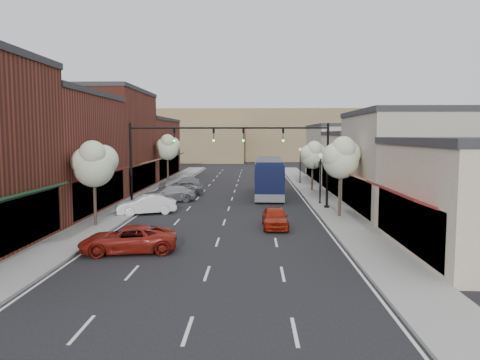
# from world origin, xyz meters

# --- Properties ---
(ground) EXTENTS (160.00, 160.00, 0.00)m
(ground) POSITION_xyz_m (0.00, 0.00, 0.00)
(ground) COLOR black
(ground) RESTS_ON ground
(sidewalk_left) EXTENTS (2.80, 73.00, 0.15)m
(sidewalk_left) POSITION_xyz_m (-8.40, 18.50, 0.07)
(sidewalk_left) COLOR gray
(sidewalk_left) RESTS_ON ground
(sidewalk_right) EXTENTS (2.80, 73.00, 0.15)m
(sidewalk_right) POSITION_xyz_m (8.40, 18.50, 0.07)
(sidewalk_right) COLOR gray
(sidewalk_right) RESTS_ON ground
(curb_left) EXTENTS (0.25, 73.00, 0.17)m
(curb_left) POSITION_xyz_m (-7.00, 18.50, 0.07)
(curb_left) COLOR gray
(curb_left) RESTS_ON ground
(curb_right) EXTENTS (0.25, 73.00, 0.17)m
(curb_right) POSITION_xyz_m (7.00, 18.50, 0.07)
(curb_right) COLOR gray
(curb_right) RESTS_ON ground
(bldg_left_midnear) EXTENTS (10.14, 14.10, 9.40)m
(bldg_left_midnear) POSITION_xyz_m (-14.23, 6.00, 4.66)
(bldg_left_midnear) COLOR maroon
(bldg_left_midnear) RESTS_ON ground
(bldg_left_midfar) EXTENTS (10.14, 14.10, 10.90)m
(bldg_left_midfar) POSITION_xyz_m (-14.24, 20.00, 5.40)
(bldg_left_midfar) COLOR maroon
(bldg_left_midfar) RESTS_ON ground
(bldg_left_far) EXTENTS (10.14, 18.10, 8.40)m
(bldg_left_far) POSITION_xyz_m (-14.22, 36.00, 4.16)
(bldg_left_far) COLOR maroon
(bldg_left_far) RESTS_ON ground
(bldg_right_midnear) EXTENTS (9.14, 12.10, 7.90)m
(bldg_right_midnear) POSITION_xyz_m (13.72, 6.00, 3.91)
(bldg_right_midnear) COLOR #A89F90
(bldg_right_midnear) RESTS_ON ground
(bldg_right_midfar) EXTENTS (9.14, 12.10, 6.40)m
(bldg_right_midfar) POSITION_xyz_m (13.70, 18.00, 3.17)
(bldg_right_midfar) COLOR beige
(bldg_right_midfar) RESTS_ON ground
(bldg_right_far) EXTENTS (9.14, 16.10, 7.40)m
(bldg_right_far) POSITION_xyz_m (13.71, 32.00, 3.66)
(bldg_right_far) COLOR #A89F90
(bldg_right_far) RESTS_ON ground
(hill_far) EXTENTS (120.00, 30.00, 12.00)m
(hill_far) POSITION_xyz_m (0.00, 90.00, 6.00)
(hill_far) COLOR #7A6647
(hill_far) RESTS_ON ground
(hill_near) EXTENTS (50.00, 20.00, 8.00)m
(hill_near) POSITION_xyz_m (-25.00, 78.00, 4.00)
(hill_near) COLOR #7A6647
(hill_near) RESTS_ON ground
(signal_mast_right) EXTENTS (8.22, 0.46, 7.00)m
(signal_mast_right) POSITION_xyz_m (5.62, 8.00, 4.62)
(signal_mast_right) COLOR black
(signal_mast_right) RESTS_ON ground
(signal_mast_left) EXTENTS (8.22, 0.46, 7.00)m
(signal_mast_left) POSITION_xyz_m (-5.62, 8.00, 4.62)
(signal_mast_left) COLOR black
(signal_mast_left) RESTS_ON ground
(tree_right_near) EXTENTS (2.85, 2.65, 5.95)m
(tree_right_near) POSITION_xyz_m (8.35, 3.94, 4.45)
(tree_right_near) COLOR #47382B
(tree_right_near) RESTS_ON ground
(tree_right_far) EXTENTS (2.85, 2.65, 5.43)m
(tree_right_far) POSITION_xyz_m (8.35, 19.94, 3.99)
(tree_right_far) COLOR #47382B
(tree_right_far) RESTS_ON ground
(tree_left_near) EXTENTS (2.85, 2.65, 5.69)m
(tree_left_near) POSITION_xyz_m (-8.25, -0.06, 4.22)
(tree_left_near) COLOR #47382B
(tree_left_near) RESTS_ON ground
(tree_left_far) EXTENTS (2.85, 2.65, 6.13)m
(tree_left_far) POSITION_xyz_m (-8.25, 25.94, 4.60)
(tree_left_far) COLOR #47382B
(tree_left_far) RESTS_ON ground
(lamp_post_near) EXTENTS (0.44, 0.44, 4.44)m
(lamp_post_near) POSITION_xyz_m (7.80, 10.50, 3.01)
(lamp_post_near) COLOR black
(lamp_post_near) RESTS_ON ground
(lamp_post_far) EXTENTS (0.44, 0.44, 4.44)m
(lamp_post_far) POSITION_xyz_m (7.80, 28.00, 3.01)
(lamp_post_far) COLOR black
(lamp_post_far) RESTS_ON ground
(coach_bus) EXTENTS (2.89, 12.05, 3.67)m
(coach_bus) POSITION_xyz_m (3.56, 16.33, 1.91)
(coach_bus) COLOR black
(coach_bus) RESTS_ON ground
(red_hatchback) EXTENTS (1.70, 4.10, 1.39)m
(red_hatchback) POSITION_xyz_m (3.43, 0.20, 0.69)
(red_hatchback) COLOR #9A1D0B
(red_hatchback) RESTS_ON ground
(parked_car_a) EXTENTS (5.29, 3.17, 1.38)m
(parked_car_a) POSITION_xyz_m (-4.41, -6.44, 0.69)
(parked_car_a) COLOR maroon
(parked_car_a) RESTS_ON ground
(parked_car_b) EXTENTS (4.74, 3.19, 1.48)m
(parked_car_b) POSITION_xyz_m (-6.20, 5.16, 0.74)
(parked_car_b) COLOR white
(parked_car_b) RESTS_ON ground
(parked_car_c) EXTENTS (5.46, 3.99, 1.47)m
(parked_car_c) POSITION_xyz_m (-5.71, 11.70, 0.74)
(parked_car_c) COLOR #9A999E
(parked_car_c) RESTS_ON ground
(parked_car_d) EXTENTS (4.74, 3.78, 1.51)m
(parked_car_d) POSITION_xyz_m (-5.21, 16.20, 0.76)
(parked_car_d) COLOR slate
(parked_car_d) RESTS_ON ground
(parked_car_e) EXTENTS (4.26, 4.45, 1.51)m
(parked_car_e) POSITION_xyz_m (-6.19, 21.51, 0.75)
(parked_car_e) COLOR #9F9FA4
(parked_car_e) RESTS_ON ground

